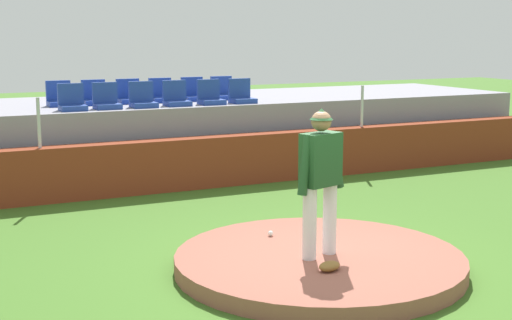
% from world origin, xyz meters
% --- Properties ---
extents(ground_plane, '(60.00, 60.00, 0.00)m').
position_xyz_m(ground_plane, '(0.00, 0.00, 0.00)').
color(ground_plane, '#3D6921').
extents(pitchers_mound, '(3.62, 3.62, 0.20)m').
position_xyz_m(pitchers_mound, '(0.00, 0.00, 0.10)').
color(pitchers_mound, '#965646').
rests_on(pitchers_mound, ground_plane).
extents(pitcher, '(0.78, 0.40, 1.83)m').
position_xyz_m(pitcher, '(-0.04, -0.08, 1.27)').
color(pitcher, silver).
rests_on(pitcher, pitchers_mound).
extents(baseball, '(0.07, 0.07, 0.07)m').
position_xyz_m(baseball, '(-0.19, 0.98, 0.24)').
color(baseball, white).
rests_on(baseball, pitchers_mound).
extents(fielding_glove, '(0.35, 0.29, 0.11)m').
position_xyz_m(fielding_glove, '(-0.22, -0.62, 0.26)').
color(fielding_glove, brown).
rests_on(fielding_glove, pitchers_mound).
extents(brick_barrier, '(17.58, 0.40, 0.97)m').
position_xyz_m(brick_barrier, '(0.00, 5.24, 0.48)').
color(brick_barrier, maroon).
rests_on(brick_barrier, ground_plane).
extents(fence_post_left, '(0.06, 0.06, 0.87)m').
position_xyz_m(fence_post_left, '(-2.50, 5.24, 1.40)').
color(fence_post_left, silver).
rests_on(fence_post_left, brick_barrier).
extents(fence_post_right, '(0.06, 0.06, 0.87)m').
position_xyz_m(fence_post_right, '(4.10, 5.24, 1.40)').
color(fence_post_right, silver).
rests_on(fence_post_right, brick_barrier).
extents(bleacher_platform, '(17.44, 3.74, 1.49)m').
position_xyz_m(bleacher_platform, '(0.00, 7.60, 0.74)').
color(bleacher_platform, gray).
rests_on(bleacher_platform, ground_plane).
extents(stadium_chair_0, '(0.48, 0.44, 0.50)m').
position_xyz_m(stadium_chair_0, '(-1.72, 6.25, 1.64)').
color(stadium_chair_0, '#203E98').
rests_on(stadium_chair_0, bleacher_platform).
extents(stadium_chair_1, '(0.48, 0.44, 0.50)m').
position_xyz_m(stadium_chair_1, '(-1.07, 6.27, 1.64)').
color(stadium_chair_1, '#203E98').
rests_on(stadium_chair_1, bleacher_platform).
extents(stadium_chair_2, '(0.48, 0.44, 0.50)m').
position_xyz_m(stadium_chair_2, '(-0.36, 6.24, 1.64)').
color(stadium_chair_2, '#203E98').
rests_on(stadium_chair_2, bleacher_platform).
extents(stadium_chair_3, '(0.48, 0.44, 0.50)m').
position_xyz_m(stadium_chair_3, '(0.34, 6.26, 1.64)').
color(stadium_chair_3, '#203E98').
rests_on(stadium_chair_3, bleacher_platform).
extents(stadium_chair_4, '(0.48, 0.44, 0.50)m').
position_xyz_m(stadium_chair_4, '(1.07, 6.24, 1.64)').
color(stadium_chair_4, '#203E98').
rests_on(stadium_chair_4, bleacher_platform).
extents(stadium_chair_5, '(0.48, 0.44, 0.50)m').
position_xyz_m(stadium_chair_5, '(1.76, 6.23, 1.64)').
color(stadium_chair_5, '#203E98').
rests_on(stadium_chair_5, bleacher_platform).
extents(stadium_chair_6, '(0.48, 0.44, 0.50)m').
position_xyz_m(stadium_chair_6, '(-1.78, 7.19, 1.64)').
color(stadium_chair_6, '#203E98').
rests_on(stadium_chair_6, bleacher_platform).
extents(stadium_chair_7, '(0.48, 0.44, 0.50)m').
position_xyz_m(stadium_chair_7, '(-1.08, 7.17, 1.64)').
color(stadium_chair_7, '#203E98').
rests_on(stadium_chair_7, bleacher_platform).
extents(stadium_chair_8, '(0.48, 0.44, 0.50)m').
position_xyz_m(stadium_chair_8, '(-0.36, 7.16, 1.64)').
color(stadium_chair_8, '#203E98').
rests_on(stadium_chair_8, bleacher_platform).
extents(stadium_chair_9, '(0.48, 0.44, 0.50)m').
position_xyz_m(stadium_chair_9, '(0.33, 7.13, 1.64)').
color(stadium_chair_9, '#203E98').
rests_on(stadium_chair_9, bleacher_platform).
extents(stadium_chair_10, '(0.48, 0.44, 0.50)m').
position_xyz_m(stadium_chair_10, '(1.05, 7.14, 1.64)').
color(stadium_chair_10, '#203E98').
rests_on(stadium_chair_10, bleacher_platform).
extents(stadium_chair_11, '(0.48, 0.44, 0.50)m').
position_xyz_m(stadium_chair_11, '(1.74, 7.15, 1.64)').
color(stadium_chair_11, '#203E98').
rests_on(stadium_chair_11, bleacher_platform).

